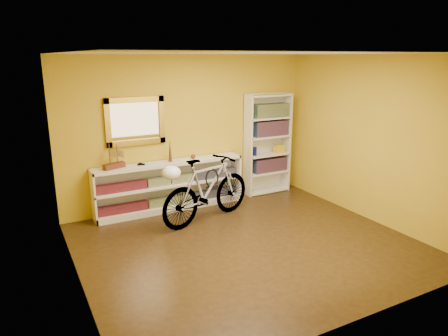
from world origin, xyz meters
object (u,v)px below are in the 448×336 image
bookcase (267,144)px  helmet (171,173)px  bicycle (207,189)px  console_unit (170,186)px

bookcase → helmet: (-2.31, -0.96, -0.02)m
bicycle → helmet: size_ratio=6.45×
bicycle → helmet: bearing=90.0°
console_unit → bookcase: bearing=0.7°
console_unit → helmet: 1.12m
console_unit → helmet: (-0.32, -0.94, 0.51)m
console_unit → bicycle: 0.83m
console_unit → bookcase: (1.99, 0.03, 0.52)m
console_unit → bicycle: bicycle is taller
bicycle → helmet: 0.80m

